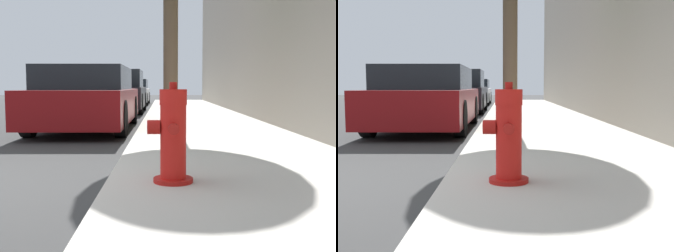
{
  "view_description": "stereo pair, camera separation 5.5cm",
  "coord_description": "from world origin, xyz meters",
  "views": [
    {
      "loc": [
        2.11,
        -3.62,
        0.93
      ],
      "look_at": [
        2.16,
        0.91,
        0.5
      ],
      "focal_mm": 45.0,
      "sensor_mm": 36.0,
      "label": 1
    },
    {
      "loc": [
        2.17,
        -3.62,
        0.93
      ],
      "look_at": [
        2.16,
        0.91,
        0.5
      ],
      "focal_mm": 45.0,
      "sensor_mm": 36.0,
      "label": 2
    }
  ],
  "objects": [
    {
      "name": "parked_car_mid",
      "position": [
        0.49,
        11.29,
        0.71
      ],
      "size": [
        1.89,
        4.07,
        1.48
      ],
      "color": "black",
      "rests_on": "ground_plane"
    },
    {
      "name": "fire_hydrant",
      "position": [
        2.18,
        -0.29,
        0.52
      ],
      "size": [
        0.37,
        0.38,
        0.8
      ],
      "color": "#A91511",
      "rests_on": "sidewalk_slab"
    },
    {
      "name": "parked_car_far",
      "position": [
        0.52,
        17.6,
        0.61
      ],
      "size": [
        1.7,
        4.31,
        1.26
      ],
      "color": "silver",
      "rests_on": "ground_plane"
    },
    {
      "name": "parked_car_near",
      "position": [
        0.51,
        5.33,
        0.65
      ],
      "size": [
        1.87,
        4.59,
        1.32
      ],
      "color": "maroon",
      "rests_on": "ground_plane"
    },
    {
      "name": "sidewalk_slab",
      "position": [
        2.96,
        0.0,
        0.08
      ],
      "size": [
        2.64,
        40.0,
        0.16
      ],
      "color": "beige",
      "rests_on": "ground_plane"
    }
  ]
}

